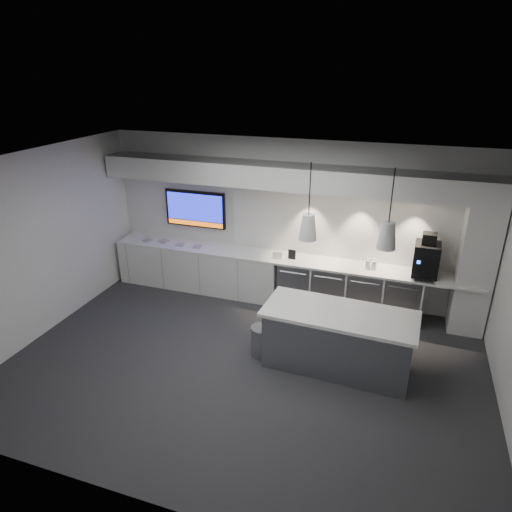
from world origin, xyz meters
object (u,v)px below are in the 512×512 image
(wall_tv, at_px, (195,209))
(island, at_px, (338,340))
(bin, at_px, (262,341))
(coffee_machine, at_px, (426,258))

(wall_tv, bearing_deg, island, -32.18)
(bin, distance_m, coffee_machine, 3.08)
(bin, height_order, coffee_machine, coffee_machine)
(island, xyz_separation_m, bin, (-1.15, -0.06, -0.22))
(wall_tv, bearing_deg, bin, -45.28)
(island, bearing_deg, wall_tv, 150.62)
(wall_tv, height_order, bin, wall_tv)
(wall_tv, bearing_deg, coffee_machine, -3.25)
(island, relative_size, coffee_machine, 2.99)
(island, distance_m, coffee_machine, 2.23)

